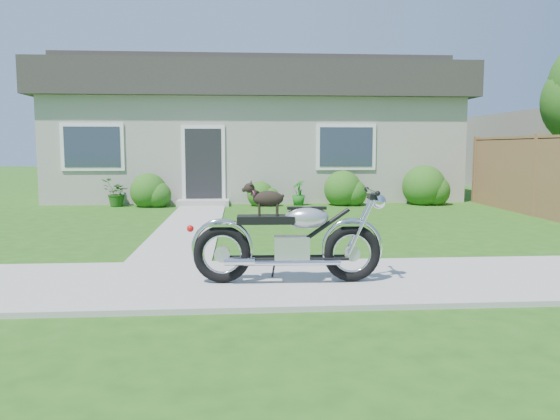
{
  "coord_description": "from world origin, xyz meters",
  "views": [
    {
      "loc": [
        -0.5,
        -6.32,
        1.6
      ],
      "look_at": [
        0.04,
        1.0,
        0.75
      ],
      "focal_mm": 35.0,
      "sensor_mm": 36.0,
      "label": 1
    }
  ],
  "objects_px": {
    "fence": "(536,176)",
    "potted_plant_left": "(116,193)",
    "potted_plant_right": "(299,193)",
    "house": "(254,130)",
    "motorcycle_with_dog": "(291,239)"
  },
  "relations": [
    {
      "from": "fence",
      "to": "potted_plant_left",
      "type": "height_order",
      "value": "fence"
    },
    {
      "from": "potted_plant_right",
      "to": "house",
      "type": "bearing_deg",
      "value": 107.95
    },
    {
      "from": "house",
      "to": "motorcycle_with_dog",
      "type": "bearing_deg",
      "value": -89.6
    },
    {
      "from": "house",
      "to": "potted_plant_left",
      "type": "relative_size",
      "value": 16.67
    },
    {
      "from": "fence",
      "to": "potted_plant_left",
      "type": "distance_m",
      "value": 10.52
    },
    {
      "from": "house",
      "to": "motorcycle_with_dog",
      "type": "height_order",
      "value": "house"
    },
    {
      "from": "house",
      "to": "potted_plant_right",
      "type": "relative_size",
      "value": 18.25
    },
    {
      "from": "house",
      "to": "motorcycle_with_dog",
      "type": "distance_m",
      "value": 12.26
    },
    {
      "from": "fence",
      "to": "motorcycle_with_dog",
      "type": "distance_m",
      "value": 8.58
    },
    {
      "from": "house",
      "to": "potted_plant_left",
      "type": "height_order",
      "value": "house"
    },
    {
      "from": "potted_plant_left",
      "to": "potted_plant_right",
      "type": "bearing_deg",
      "value": 0.0
    },
    {
      "from": "house",
      "to": "potted_plant_left",
      "type": "xyz_separation_m",
      "value": [
        -3.82,
        -3.44,
        -1.78
      ]
    },
    {
      "from": "potted_plant_right",
      "to": "motorcycle_with_dog",
      "type": "relative_size",
      "value": 0.31
    },
    {
      "from": "potted_plant_left",
      "to": "house",
      "type": "bearing_deg",
      "value": 42.04
    },
    {
      "from": "fence",
      "to": "motorcycle_with_dog",
      "type": "height_order",
      "value": "fence"
    }
  ]
}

